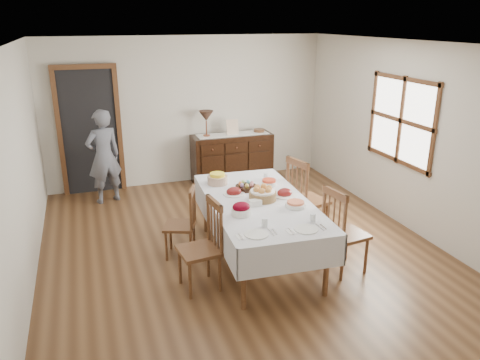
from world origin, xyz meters
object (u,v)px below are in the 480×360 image
object	(u,v)px
chair_left_near	(203,245)
chair_right_near	(342,230)
person	(103,154)
chair_left_far	(183,222)
table_lamp	(206,117)
dining_table	(259,208)
chair_right_far	(305,197)
sideboard	(232,158)

from	to	relation	value
chair_left_near	chair_right_near	xyz separation A→B (m)	(1.62, -0.20, 0.02)
person	chair_left_far	bearing A→B (deg)	91.13
person	table_lamp	bearing A→B (deg)	172.19
dining_table	person	xyz separation A→B (m)	(-1.65, 2.64, 0.12)
chair_right_near	chair_right_far	bearing A→B (deg)	-9.88
chair_right_near	table_lamp	distance (m)	3.70
sideboard	table_lamp	bearing A→B (deg)	178.35
dining_table	person	bearing A→B (deg)	125.50
chair_left_near	chair_left_far	world-z (taller)	chair_left_near
chair_left_far	chair_right_near	distance (m)	1.95
chair_right_near	sideboard	size ratio (longest dim) A/B	0.72
dining_table	chair_left_near	world-z (taller)	chair_left_near
chair_left_near	person	world-z (taller)	person
chair_left_near	sideboard	bearing A→B (deg)	150.66
chair_right_far	sideboard	bearing A→B (deg)	-8.16
chair_left_far	sideboard	size ratio (longest dim) A/B	0.62
dining_table	table_lamp	distance (m)	3.03
chair_right_near	table_lamp	world-z (taller)	table_lamp
chair_right_near	dining_table	bearing A→B (deg)	45.63
chair_right_far	sideboard	size ratio (longest dim) A/B	0.77
sideboard	person	xyz separation A→B (m)	(-2.27, -0.33, 0.38)
dining_table	sideboard	bearing A→B (deg)	81.71
chair_left_near	chair_right_far	distance (m)	1.84
dining_table	chair_right_near	distance (m)	1.03
sideboard	person	size ratio (longest dim) A/B	0.89
dining_table	chair_right_far	world-z (taller)	chair_right_far
chair_right_near	chair_left_near	bearing A→B (deg)	74.42
chair_left_far	sideboard	bearing A→B (deg)	171.04
sideboard	table_lamp	xyz separation A→B (m)	(-0.47, 0.01, 0.79)
chair_left_far	chair_right_near	world-z (taller)	chair_right_near
chair_right_far	table_lamp	xyz separation A→B (m)	(-0.70, 2.54, 0.66)
sideboard	chair_left_near	bearing A→B (deg)	-112.75
chair_left_far	chair_right_far	size ratio (longest dim) A/B	0.81
chair_left_near	chair_right_near	world-z (taller)	chair_right_near
dining_table	table_lamp	world-z (taller)	table_lamp
sideboard	table_lamp	size ratio (longest dim) A/B	3.18
dining_table	table_lamp	size ratio (longest dim) A/B	5.14
chair_right_far	person	xyz separation A→B (m)	(-2.50, 2.20, 0.25)
chair_right_near	chair_right_far	size ratio (longest dim) A/B	0.94
dining_table	chair_right_near	xyz separation A→B (m)	(0.82, -0.59, -0.16)
dining_table	person	size ratio (longest dim) A/B	1.44
chair_left_near	sideboard	world-z (taller)	chair_left_near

